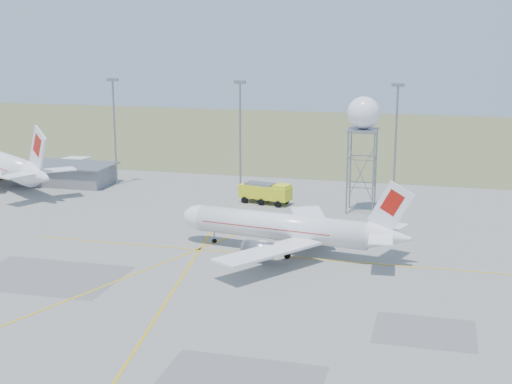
% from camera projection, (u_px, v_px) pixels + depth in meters
% --- Properties ---
extents(ground, '(400.00, 400.00, 0.00)m').
position_uv_depth(ground, '(152.00, 346.00, 67.75)').
color(ground, gray).
rests_on(ground, ground).
extents(grass_strip, '(400.00, 120.00, 0.03)m').
position_uv_depth(grass_strip, '(347.00, 137.00, 199.82)').
color(grass_strip, '#4C5F34').
rests_on(grass_strip, ground).
extents(building_grey, '(19.00, 10.00, 3.90)m').
position_uv_depth(building_grey, '(65.00, 174.00, 138.76)').
color(building_grey, gray).
rests_on(building_grey, ground).
extents(mast_a, '(2.20, 0.50, 20.50)m').
position_uv_depth(mast_a, '(114.00, 123.00, 135.94)').
color(mast_a, gray).
rests_on(mast_a, ground).
extents(mast_b, '(2.20, 0.50, 20.50)m').
position_uv_depth(mast_b, '(240.00, 127.00, 129.79)').
color(mast_b, gray).
rests_on(mast_b, ground).
extents(mast_c, '(2.20, 0.50, 20.50)m').
position_uv_depth(mast_c, '(396.00, 132.00, 122.90)').
color(mast_c, gray).
rests_on(mast_c, ground).
extents(airliner_main, '(32.50, 31.32, 11.07)m').
position_uv_depth(airliner_main, '(285.00, 228.00, 95.70)').
color(airliner_main, white).
rests_on(airliner_main, ground).
extents(airliner_far, '(35.52, 32.86, 13.45)m').
position_uv_depth(airliner_far, '(2.00, 165.00, 136.52)').
color(airliner_far, white).
rests_on(airliner_far, ground).
extents(radar_tower, '(5.25, 5.25, 19.01)m').
position_uv_depth(radar_tower, '(362.00, 148.00, 115.54)').
color(radar_tower, gray).
rests_on(radar_tower, ground).
extents(fire_truck, '(9.55, 5.33, 3.64)m').
position_uv_depth(fire_truck, '(267.00, 194.00, 122.95)').
color(fire_truck, yellow).
rests_on(fire_truck, ground).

